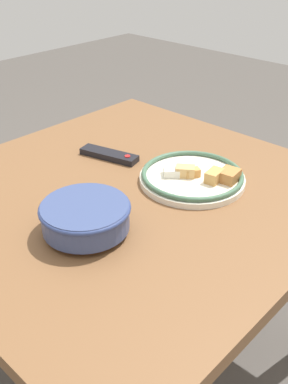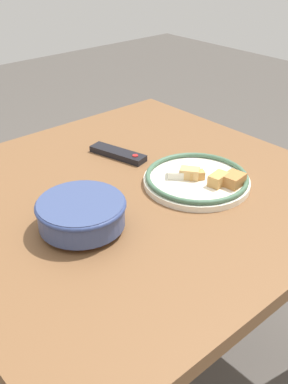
{
  "view_description": "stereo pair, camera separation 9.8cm",
  "coord_description": "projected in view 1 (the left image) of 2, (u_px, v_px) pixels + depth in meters",
  "views": [
    {
      "loc": [
        -0.77,
        -0.79,
        1.35
      ],
      "look_at": [
        -0.03,
        -0.09,
        0.74
      ],
      "focal_mm": 42.0,
      "sensor_mm": 36.0,
      "label": 1
    },
    {
      "loc": [
        -0.7,
        -0.85,
        1.35
      ],
      "look_at": [
        -0.03,
        -0.09,
        0.74
      ],
      "focal_mm": 42.0,
      "sensor_mm": 36.0,
      "label": 2
    }
  ],
  "objects": [
    {
      "name": "noodle_bowl",
      "position": [
        85.0,
        216.0,
        1.07
      ],
      "size": [
        0.22,
        0.22,
        0.08
      ],
      "color": "#384775",
      "rests_on": "dining_table"
    },
    {
      "name": "food_plate",
      "position": [
        193.0,
        177.0,
        1.3
      ],
      "size": [
        0.31,
        0.31,
        0.05
      ],
      "color": "silver",
      "rests_on": "dining_table"
    },
    {
      "name": "dining_table",
      "position": [
        128.0,
        212.0,
        1.31
      ],
      "size": [
        1.12,
        1.06,
        0.7
      ],
      "color": "brown",
      "rests_on": "ground_plane"
    },
    {
      "name": "ground_plane",
      "position": [
        131.0,
        356.0,
        1.63
      ],
      "size": [
        8.0,
        8.0,
        0.0
      ],
      "primitive_type": "plane",
      "color": "#4C4742"
    },
    {
      "name": "tv_remote",
      "position": [
        109.0,
        155.0,
        1.44
      ],
      "size": [
        0.1,
        0.2,
        0.02
      ],
      "rotation": [
        0.0,
        0.0,
        3.4
      ],
      "color": "black",
      "rests_on": "dining_table"
    }
  ]
}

